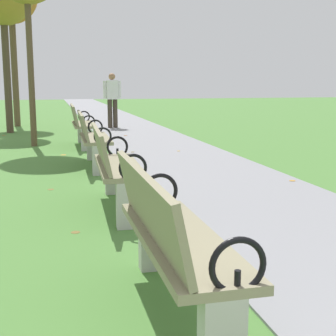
{
  "coord_description": "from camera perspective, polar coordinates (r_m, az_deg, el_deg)",
  "views": [
    {
      "loc": [
        -1.16,
        0.22,
        1.39
      ],
      "look_at": [
        -0.05,
        4.78,
        0.55
      ],
      "focal_mm": 51.9,
      "sensor_mm": 36.0,
      "label": 1
    }
  ],
  "objects": [
    {
      "name": "paved_walkway",
      "position": [
        17.98,
        -6.38,
        5.64
      ],
      "size": [
        2.26,
        44.0,
        0.02
      ],
      "primitive_type": "cube",
      "color": "gray",
      "rests_on": "ground"
    },
    {
      "name": "park_bench_2",
      "position": [
        2.87,
        0.29,
        -8.18
      ],
      "size": [
        0.48,
        1.6,
        0.9
      ],
      "color": "gray",
      "rests_on": "ground"
    },
    {
      "name": "park_bench_3",
      "position": [
        5.31,
        -6.37,
        0.27
      ],
      "size": [
        0.54,
        1.62,
        0.9
      ],
      "color": "gray",
      "rests_on": "ground"
    },
    {
      "name": "park_bench_4",
      "position": [
        8.04,
        -8.93,
        3.53
      ],
      "size": [
        0.51,
        1.61,
        0.9
      ],
      "color": "gray",
      "rests_on": "ground"
    },
    {
      "name": "park_bench_5",
      "position": [
        10.71,
        -10.17,
        5.11
      ],
      "size": [
        0.49,
        1.6,
        0.9
      ],
      "color": "gray",
      "rests_on": "ground"
    },
    {
      "name": "pedestrian_walking",
      "position": [
        14.76,
        -6.56,
        8.24
      ],
      "size": [
        0.53,
        0.23,
        1.62
      ],
      "color": "#3D3328",
      "rests_on": "paved_walkway"
    },
    {
      "name": "scattered_leaves",
      "position": [
        6.9,
        -6.76,
        -1.48
      ],
      "size": [
        4.56,
        14.59,
        0.02
      ],
      "color": "brown",
      "rests_on": "ground"
    }
  ]
}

